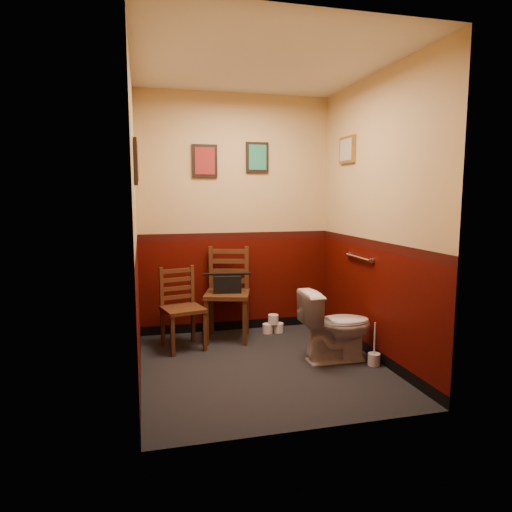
{
  "coord_description": "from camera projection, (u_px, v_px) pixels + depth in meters",
  "views": [
    {
      "loc": [
        -1.06,
        -3.93,
        1.58
      ],
      "look_at": [
        0.0,
        0.25,
        1.0
      ],
      "focal_mm": 32.0,
      "sensor_mm": 36.0,
      "label": 1
    }
  ],
  "objects": [
    {
      "name": "floor",
      "position": [
        263.0,
        366.0,
        4.24
      ],
      "size": [
        2.2,
        2.4,
        0.0
      ],
      "primitive_type": "cube",
      "color": "black",
      "rests_on": "ground"
    },
    {
      "name": "framed_print_left",
      "position": [
        136.0,
        162.0,
        3.83
      ],
      "size": [
        0.04,
        0.3,
        0.38
      ],
      "color": "black",
      "rests_on": "wall_left"
    },
    {
      "name": "wall_back",
      "position": [
        236.0,
        215.0,
        5.21
      ],
      "size": [
        2.2,
        0.0,
        2.7
      ],
      "primitive_type": "cube",
      "rotation": [
        1.57,
        0.0,
        0.0
      ],
      "color": "#3C0702",
      "rests_on": "ground"
    },
    {
      "name": "toilet_brush",
      "position": [
        374.0,
        358.0,
        4.25
      ],
      "size": [
        0.11,
        0.11,
        0.41
      ],
      "color": "silver",
      "rests_on": "floor"
    },
    {
      "name": "wall_right",
      "position": [
        375.0,
        219.0,
        4.33
      ],
      "size": [
        0.0,
        2.4,
        2.7
      ],
      "primitive_type": "cube",
      "rotation": [
        1.57,
        0.0,
        -1.57
      ],
      "color": "#3C0702",
      "rests_on": "ground"
    },
    {
      "name": "chair_left",
      "position": [
        182.0,
        308.0,
        4.69
      ],
      "size": [
        0.47,
        0.47,
        0.84
      ],
      "rotation": [
        0.0,
        0.0,
        0.24
      ],
      "color": "#472715",
      "rests_on": "floor"
    },
    {
      "name": "framed_print_back_a",
      "position": [
        205.0,
        161.0,
        5.03
      ],
      "size": [
        0.28,
        0.04,
        0.36
      ],
      "color": "black",
      "rests_on": "wall_back"
    },
    {
      "name": "framed_print_back_b",
      "position": [
        257.0,
        157.0,
        5.17
      ],
      "size": [
        0.26,
        0.04,
        0.34
      ],
      "color": "black",
      "rests_on": "wall_back"
    },
    {
      "name": "tp_stack",
      "position": [
        273.0,
        325.0,
        5.25
      ],
      "size": [
        0.25,
        0.13,
        0.21
      ],
      "color": "silver",
      "rests_on": "floor"
    },
    {
      "name": "framed_print_right",
      "position": [
        347.0,
        150.0,
        4.8
      ],
      "size": [
        0.04,
        0.34,
        0.28
      ],
      "color": "olive",
      "rests_on": "wall_right"
    },
    {
      "name": "chair_right",
      "position": [
        228.0,
        293.0,
        5.01
      ],
      "size": [
        0.58,
        0.58,
        1.01
      ],
      "rotation": [
        0.0,
        0.0,
        -0.28
      ],
      "color": "#472715",
      "rests_on": "floor"
    },
    {
      "name": "handbag",
      "position": [
        227.0,
        284.0,
        4.95
      ],
      "size": [
        0.32,
        0.19,
        0.22
      ],
      "rotation": [
        0.0,
        0.0,
        -0.15
      ],
      "color": "black",
      "rests_on": "chair_right"
    },
    {
      "name": "ceiling",
      "position": [
        263.0,
        62.0,
        3.88
      ],
      "size": [
        2.2,
        2.4,
        0.0
      ],
      "primitive_type": "cube",
      "rotation": [
        3.14,
        0.0,
        0.0
      ],
      "color": "silver",
      "rests_on": "ground"
    },
    {
      "name": "wall_left",
      "position": [
        135.0,
        223.0,
        3.79
      ],
      "size": [
        0.0,
        2.4,
        2.7
      ],
      "primitive_type": "cube",
      "rotation": [
        1.57,
        0.0,
        1.57
      ],
      "color": "#3C0702",
      "rests_on": "ground"
    },
    {
      "name": "grab_bar",
      "position": [
        358.0,
        257.0,
        4.61
      ],
      "size": [
        0.05,
        0.56,
        0.06
      ],
      "color": "silver",
      "rests_on": "wall_right"
    },
    {
      "name": "toilet",
      "position": [
        336.0,
        326.0,
        4.34
      ],
      "size": [
        0.69,
        0.39,
        0.68
      ],
      "primitive_type": "imported",
      "rotation": [
        0.0,
        0.0,
        1.57
      ],
      "color": "white",
      "rests_on": "floor"
    },
    {
      "name": "wall_front",
      "position": [
        312.0,
        231.0,
        2.91
      ],
      "size": [
        2.2,
        0.0,
        2.7
      ],
      "primitive_type": "cube",
      "rotation": [
        -1.57,
        0.0,
        0.0
      ],
      "color": "#3C0702",
      "rests_on": "ground"
    }
  ]
}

